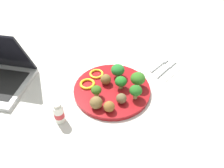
% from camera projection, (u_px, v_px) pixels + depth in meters
% --- Properties ---
extents(ground_plane, '(4.00, 4.00, 0.00)m').
position_uv_depth(ground_plane, '(112.00, 91.00, 0.79)').
color(ground_plane, beige).
extents(plate, '(0.28, 0.28, 0.02)m').
position_uv_depth(plate, '(112.00, 90.00, 0.79)').
color(plate, maroon).
rests_on(plate, ground_plane).
extents(broccoli_floret_back_left, '(0.05, 0.05, 0.05)m').
position_uv_depth(broccoli_floret_back_left, '(118.00, 70.00, 0.81)').
color(broccoli_floret_back_left, '#8EC672').
rests_on(broccoli_floret_back_left, plate).
extents(broccoli_floret_mid_left, '(0.04, 0.04, 0.04)m').
position_uv_depth(broccoli_floret_mid_left, '(96.00, 90.00, 0.73)').
color(broccoli_floret_mid_left, '#A7BF6B').
rests_on(broccoli_floret_mid_left, plate).
extents(broccoli_floret_near_rim, '(0.04, 0.04, 0.05)m').
position_uv_depth(broccoli_floret_near_rim, '(121.00, 82.00, 0.76)').
color(broccoli_floret_near_rim, '#ACC171').
rests_on(broccoli_floret_near_rim, plate).
extents(broccoli_floret_front_left, '(0.04, 0.04, 0.05)m').
position_uv_depth(broccoli_floret_front_left, '(136.00, 91.00, 0.72)').
color(broccoli_floret_front_left, '#A8BD6B').
rests_on(broccoli_floret_front_left, plate).
extents(broccoli_floret_front_right, '(0.05, 0.05, 0.06)m').
position_uv_depth(broccoli_floret_front_right, '(138.00, 79.00, 0.76)').
color(broccoli_floret_front_right, '#9ACB6F').
rests_on(broccoli_floret_front_right, plate).
extents(meatball_front_right, '(0.04, 0.04, 0.04)m').
position_uv_depth(meatball_front_right, '(106.00, 79.00, 0.79)').
color(meatball_front_right, brown).
rests_on(meatball_front_right, plate).
extents(meatball_mid_right, '(0.04, 0.04, 0.04)m').
position_uv_depth(meatball_mid_right, '(109.00, 107.00, 0.69)').
color(meatball_mid_right, brown).
rests_on(meatball_mid_right, plate).
extents(meatball_back_left, '(0.04, 0.04, 0.04)m').
position_uv_depth(meatball_back_left, '(121.00, 98.00, 0.72)').
color(meatball_back_left, brown).
rests_on(meatball_back_left, plate).
extents(meatball_far_rim, '(0.04, 0.04, 0.04)m').
position_uv_depth(meatball_far_rim, '(96.00, 103.00, 0.70)').
color(meatball_far_rim, brown).
rests_on(meatball_far_rim, plate).
extents(pepper_ring_far_rim, '(0.06, 0.06, 0.01)m').
position_uv_depth(pepper_ring_far_rim, '(96.00, 74.00, 0.84)').
color(pepper_ring_far_rim, yellow).
rests_on(pepper_ring_far_rim, plate).
extents(pepper_ring_back_right, '(0.07, 0.07, 0.01)m').
position_uv_depth(pepper_ring_back_right, '(87.00, 84.00, 0.79)').
color(pepper_ring_back_right, yellow).
rests_on(pepper_ring_back_right, plate).
extents(napkin, '(0.18, 0.13, 0.01)m').
position_uv_depth(napkin, '(162.00, 68.00, 0.89)').
color(napkin, white).
rests_on(napkin, ground_plane).
extents(fork, '(0.12, 0.03, 0.01)m').
position_uv_depth(fork, '(160.00, 64.00, 0.90)').
color(fork, silver).
rests_on(fork, napkin).
extents(knife, '(0.15, 0.03, 0.01)m').
position_uv_depth(knife, '(167.00, 68.00, 0.88)').
color(knife, silver).
rests_on(knife, napkin).
extents(yogurt_bottle, '(0.03, 0.03, 0.08)m').
position_uv_depth(yogurt_bottle, '(59.00, 113.00, 0.67)').
color(yogurt_bottle, white).
rests_on(yogurt_bottle, ground_plane).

